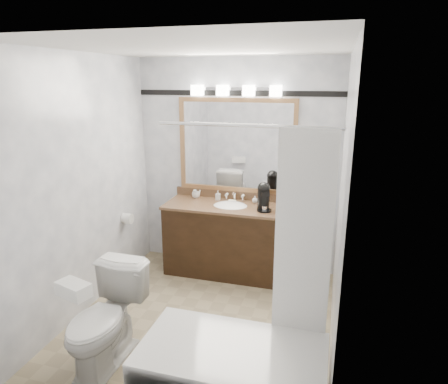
{
  "coord_description": "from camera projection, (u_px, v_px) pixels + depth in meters",
  "views": [
    {
      "loc": [
        1.12,
        -3.22,
        2.26
      ],
      "look_at": [
        0.11,
        0.35,
        1.2
      ],
      "focal_mm": 32.0,
      "sensor_mm": 36.0,
      "label": 1
    }
  ],
  "objects": [
    {
      "name": "tp_roll",
      "position": [
        127.0,
        218.0,
        4.61
      ],
      "size": [
        0.11,
        0.12,
        0.12
      ],
      "primitive_type": "cylinder",
      "rotation": [
        0.0,
        1.57,
        0.0
      ],
      "color": "white",
      "rests_on": "room"
    },
    {
      "name": "vanity_light_bar",
      "position": [
        236.0,
        90.0,
        4.44
      ],
      "size": [
        1.02,
        0.14,
        0.12
      ],
      "color": "silver",
      "rests_on": "room"
    },
    {
      "name": "coffee_maker",
      "position": [
        264.0,
        196.0,
        4.41
      ],
      "size": [
        0.17,
        0.2,
        0.31
      ],
      "rotation": [
        0.0,
        0.0,
        0.37
      ],
      "color": "black",
      "rests_on": "vanity"
    },
    {
      "name": "mirror",
      "position": [
        236.0,
        146.0,
        4.67
      ],
      "size": [
        1.4,
        0.04,
        1.1
      ],
      "color": "#AA794D",
      "rests_on": "room"
    },
    {
      "name": "toilet",
      "position": [
        104.0,
        320.0,
        3.19
      ],
      "size": [
        0.47,
        0.8,
        0.8
      ],
      "primitive_type": "imported",
      "rotation": [
        0.0,
        0.0,
        -0.02
      ],
      "color": "white",
      "rests_on": "ground"
    },
    {
      "name": "accent_stripe",
      "position": [
        237.0,
        93.0,
        4.51
      ],
      "size": [
        2.4,
        0.01,
        0.06
      ],
      "primitive_type": "cube",
      "color": "black",
      "rests_on": "room"
    },
    {
      "name": "cup_left",
      "position": [
        196.0,
        195.0,
        4.88
      ],
      "size": [
        0.12,
        0.12,
        0.08
      ],
      "primitive_type": "imported",
      "rotation": [
        0.0,
        0.0,
        0.38
      ],
      "color": "white",
      "rests_on": "vanity"
    },
    {
      "name": "bathtub",
      "position": [
        236.0,
        367.0,
        2.84
      ],
      "size": [
        1.3,
        0.75,
        1.96
      ],
      "color": "white",
      "rests_on": "ground"
    },
    {
      "name": "cup_right",
      "position": [
        197.0,
        193.0,
        4.92
      ],
      "size": [
        0.12,
        0.12,
        0.09
      ],
      "primitive_type": "imported",
      "rotation": [
        0.0,
        0.0,
        0.4
      ],
      "color": "white",
      "rests_on": "vanity"
    },
    {
      "name": "soap_bar",
      "position": [
        232.0,
        201.0,
        4.71
      ],
      "size": [
        0.09,
        0.06,
        0.03
      ],
      "primitive_type": "cube",
      "rotation": [
        0.0,
        0.0,
        0.02
      ],
      "color": "beige",
      "rests_on": "vanity"
    },
    {
      "name": "tissue_box",
      "position": [
        74.0,
        289.0,
        2.77
      ],
      "size": [
        0.27,
        0.2,
        0.1
      ],
      "primitive_type": "cube",
      "rotation": [
        0.0,
        0.0,
        -0.29
      ],
      "color": "white",
      "rests_on": "toilet"
    },
    {
      "name": "soap_bottle_a",
      "position": [
        218.0,
        195.0,
        4.8
      ],
      "size": [
        0.05,
        0.05,
        0.11
      ],
      "primitive_type": "imported",
      "rotation": [
        0.0,
        0.0,
        -0.01
      ],
      "color": "white",
      "rests_on": "vanity"
    },
    {
      "name": "soap_bottle_b",
      "position": [
        255.0,
        199.0,
        4.69
      ],
      "size": [
        0.08,
        0.08,
        0.08
      ],
      "primitive_type": "imported",
      "rotation": [
        0.0,
        0.0,
        -0.18
      ],
      "color": "white",
      "rests_on": "vanity"
    },
    {
      "name": "vanity",
      "position": [
        230.0,
        238.0,
        4.71
      ],
      "size": [
        1.53,
        0.58,
        0.97
      ],
      "color": "black",
      "rests_on": "ground"
    },
    {
      "name": "room",
      "position": [
        201.0,
        196.0,
        3.55
      ],
      "size": [
        2.42,
        2.62,
        2.52
      ],
      "color": "tan",
      "rests_on": "ground"
    }
  ]
}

